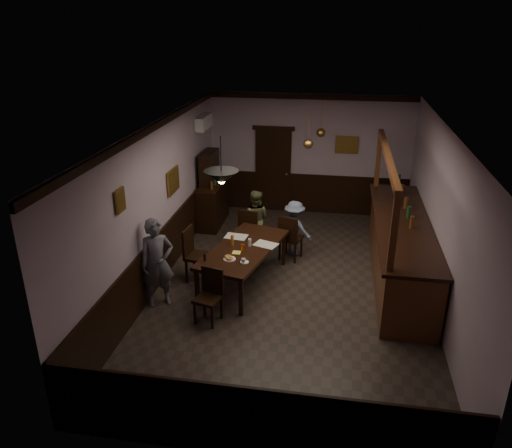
% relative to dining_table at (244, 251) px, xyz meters
% --- Properties ---
extents(room, '(5.01, 8.01, 3.01)m').
position_rel_dining_table_xyz_m(room, '(0.90, 0.01, 0.81)').
color(room, '#2D2621').
rests_on(room, ground).
extents(dining_table, '(1.50, 2.38, 0.75)m').
position_rel_dining_table_xyz_m(dining_table, '(0.00, 0.00, 0.00)').
color(dining_table, black).
rests_on(dining_table, ground).
extents(chair_far_left, '(0.51, 0.51, 1.00)m').
position_rel_dining_table_xyz_m(chair_far_left, '(-0.13, 1.34, -0.14)').
color(chair_far_left, black).
rests_on(chair_far_left, ground).
extents(chair_far_right, '(0.53, 0.53, 0.98)m').
position_rel_dining_table_xyz_m(chair_far_right, '(0.74, 1.12, -0.15)').
color(chair_far_right, black).
rests_on(chair_far_right, ground).
extents(chair_near, '(0.48, 0.48, 0.91)m').
position_rel_dining_table_xyz_m(chair_near, '(-0.32, -1.29, -0.18)').
color(chair_near, black).
rests_on(chair_near, ground).
extents(chair_side, '(0.50, 0.50, 1.04)m').
position_rel_dining_table_xyz_m(chair_side, '(-0.96, 0.02, -0.11)').
color(chair_side, black).
rests_on(chair_side, ground).
extents(person_standing, '(0.70, 0.63, 1.60)m').
position_rel_dining_table_xyz_m(person_standing, '(-1.32, -0.96, 0.12)').
color(person_standing, '#585764').
rests_on(person_standing, ground).
extents(person_seated_left, '(0.65, 0.52, 1.31)m').
position_rel_dining_table_xyz_m(person_seated_left, '(-0.06, 1.61, -0.03)').
color(person_seated_left, '#525734').
rests_on(person_seated_left, ground).
extents(person_seated_right, '(0.89, 0.72, 1.20)m').
position_rel_dining_table_xyz_m(person_seated_right, '(0.81, 1.40, -0.09)').
color(person_seated_right, slate).
rests_on(person_seated_right, ground).
extents(newspaper_left, '(0.45, 0.34, 0.01)m').
position_rel_dining_table_xyz_m(newspaper_left, '(-0.23, 0.45, 0.07)').
color(newspaper_left, silver).
rests_on(newspaper_left, dining_table).
extents(newspaper_right, '(0.50, 0.42, 0.01)m').
position_rel_dining_table_xyz_m(newspaper_right, '(0.39, 0.18, 0.07)').
color(newspaper_right, silver).
rests_on(newspaper_right, dining_table).
extents(napkin, '(0.18, 0.18, 0.00)m').
position_rel_dining_table_xyz_m(napkin, '(-0.08, -0.24, 0.07)').
color(napkin, '#F1F359').
rests_on(napkin, dining_table).
extents(saucer, '(0.15, 0.15, 0.01)m').
position_rel_dining_table_xyz_m(saucer, '(0.13, -0.59, 0.07)').
color(saucer, white).
rests_on(saucer, dining_table).
extents(coffee_cup, '(0.10, 0.10, 0.07)m').
position_rel_dining_table_xyz_m(coffee_cup, '(0.12, -0.62, 0.11)').
color(coffee_cup, white).
rests_on(coffee_cup, saucer).
extents(pastry_plate, '(0.22, 0.22, 0.01)m').
position_rel_dining_table_xyz_m(pastry_plate, '(-0.15, -0.53, 0.07)').
color(pastry_plate, white).
rests_on(pastry_plate, dining_table).
extents(pastry_ring_a, '(0.13, 0.13, 0.04)m').
position_rel_dining_table_xyz_m(pastry_ring_a, '(-0.18, -0.49, 0.10)').
color(pastry_ring_a, '#C68C47').
rests_on(pastry_ring_a, pastry_plate).
extents(pastry_ring_b, '(0.13, 0.13, 0.04)m').
position_rel_dining_table_xyz_m(pastry_ring_b, '(-0.14, -0.55, 0.10)').
color(pastry_ring_b, '#C68C47').
rests_on(pastry_ring_b, pastry_plate).
extents(soda_can, '(0.07, 0.07, 0.12)m').
position_rel_dining_table_xyz_m(soda_can, '(0.01, -0.13, 0.12)').
color(soda_can, '#DB5B12').
rests_on(soda_can, dining_table).
extents(beer_glass, '(0.06, 0.06, 0.20)m').
position_rel_dining_table_xyz_m(beer_glass, '(-0.23, 0.06, 0.16)').
color(beer_glass, '#BF721E').
rests_on(beer_glass, dining_table).
extents(water_glass, '(0.06, 0.06, 0.15)m').
position_rel_dining_table_xyz_m(water_glass, '(0.10, 0.07, 0.14)').
color(water_glass, silver).
rests_on(water_glass, dining_table).
extents(pepper_mill, '(0.04, 0.04, 0.14)m').
position_rel_dining_table_xyz_m(pepper_mill, '(-0.56, -0.66, 0.13)').
color(pepper_mill, black).
rests_on(pepper_mill, dining_table).
extents(sideboard, '(0.48, 1.36, 1.79)m').
position_rel_dining_table_xyz_m(sideboard, '(-1.31, 2.77, 0.03)').
color(sideboard, black).
rests_on(sideboard, ground).
extents(bar_counter, '(1.02, 4.38, 2.45)m').
position_rel_dining_table_xyz_m(bar_counter, '(2.89, 0.74, -0.07)').
color(bar_counter, '#552616').
rests_on(bar_counter, ground).
extents(door_back, '(0.90, 0.06, 2.10)m').
position_rel_dining_table_xyz_m(door_back, '(0.00, 3.96, 0.36)').
color(door_back, black).
rests_on(door_back, ground).
extents(ac_unit, '(0.20, 0.85, 0.30)m').
position_rel_dining_table_xyz_m(ac_unit, '(-1.48, 2.91, 1.76)').
color(ac_unit, white).
rests_on(ac_unit, ground).
extents(picture_left_small, '(0.04, 0.28, 0.36)m').
position_rel_dining_table_xyz_m(picture_left_small, '(-1.56, -1.59, 1.46)').
color(picture_left_small, olive).
rests_on(picture_left_small, ground).
extents(picture_left_large, '(0.04, 0.62, 0.48)m').
position_rel_dining_table_xyz_m(picture_left_large, '(-1.56, 0.81, 1.01)').
color(picture_left_large, olive).
rests_on(picture_left_large, ground).
extents(picture_back, '(0.55, 0.04, 0.42)m').
position_rel_dining_table_xyz_m(picture_back, '(1.80, 3.97, 1.11)').
color(picture_back, olive).
rests_on(picture_back, ground).
extents(pendant_iron, '(0.56, 0.56, 0.78)m').
position_rel_dining_table_xyz_m(pendant_iron, '(-0.19, -0.78, 1.65)').
color(pendant_iron, black).
rests_on(pendant_iron, ground).
extents(pendant_brass_mid, '(0.20, 0.20, 0.81)m').
position_rel_dining_table_xyz_m(pendant_brass_mid, '(1.00, 1.85, 1.61)').
color(pendant_brass_mid, '#BF8C3F').
rests_on(pendant_brass_mid, ground).
extents(pendant_brass_far, '(0.20, 0.20, 0.81)m').
position_rel_dining_table_xyz_m(pendant_brass_far, '(1.20, 2.93, 1.61)').
color(pendant_brass_far, '#BF8C3F').
rests_on(pendant_brass_far, ground).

